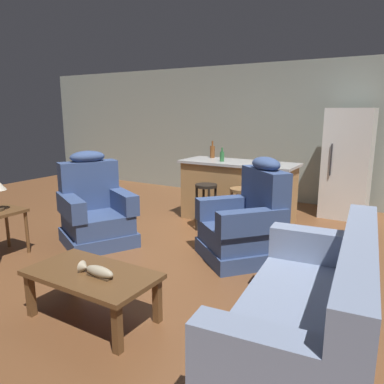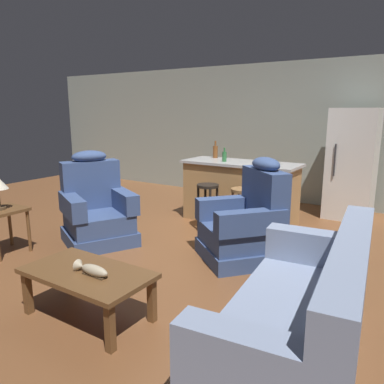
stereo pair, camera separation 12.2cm
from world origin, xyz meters
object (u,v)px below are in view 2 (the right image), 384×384
(couch, at_px, (303,320))
(bottle_short_amber, at_px, (224,156))
(fish_figurine, at_px, (92,270))
(bottle_tall_green, at_px, (215,151))
(end_table, at_px, (2,217))
(refrigerator, at_px, (352,164))
(coffee_table, at_px, (87,277))
(bar_stool_right, at_px, (242,204))
(recliner_near_lamp, at_px, (97,211))
(recliner_near_island, at_px, (246,224))
(kitchen_island, at_px, (240,192))
(bar_stool_left, at_px, (208,198))

(couch, relative_size, bottle_short_amber, 9.20)
(fish_figurine, xyz_separation_m, couch, (1.60, 0.40, -0.12))
(fish_figurine, relative_size, bottle_tall_green, 1.21)
(end_table, distance_m, refrigerator, 5.13)
(coffee_table, xyz_separation_m, end_table, (-2.00, 0.46, 0.10))
(couch, bearing_deg, bar_stool_right, -61.79)
(recliner_near_lamp, height_order, bottle_tall_green, bottle_tall_green)
(fish_figurine, height_order, bottle_tall_green, bottle_tall_green)
(end_table, relative_size, bar_stool_right, 0.82)
(fish_figurine, height_order, bar_stool_right, bar_stool_right)
(bottle_tall_green, relative_size, bottle_short_amber, 1.31)
(recliner_near_island, relative_size, refrigerator, 0.68)
(recliner_near_lamp, bearing_deg, end_table, -97.42)
(kitchen_island, bearing_deg, bar_stool_right, -61.60)
(recliner_near_lamp, xyz_separation_m, bar_stool_left, (0.99, 1.22, 0.05))
(refrigerator, distance_m, bottle_tall_green, 2.20)
(recliner_near_lamp, distance_m, bar_stool_right, 1.97)
(couch, relative_size, recliner_near_island, 1.65)
(fish_figurine, bearing_deg, recliner_near_lamp, 135.83)
(coffee_table, distance_m, fish_figurine, 0.14)
(fish_figurine, height_order, refrigerator, refrigerator)
(fish_figurine, relative_size, bar_stool_right, 0.50)
(coffee_table, xyz_separation_m, couch, (1.70, 0.37, -0.02))
(coffee_table, bearing_deg, end_table, 167.01)
(recliner_near_lamp, bearing_deg, couch, 9.15)
(bar_stool_left, height_order, bottle_short_amber, bottle_short_amber)
(kitchen_island, bearing_deg, bar_stool_left, -108.54)
(end_table, xyz_separation_m, bar_stool_left, (1.63, 2.14, 0.01))
(recliner_near_lamp, bearing_deg, bottle_tall_green, 100.66)
(refrigerator, bearing_deg, coffee_table, -105.48)
(recliner_near_island, height_order, bottle_tall_green, bottle_tall_green)
(recliner_near_lamp, relative_size, recliner_near_island, 1.00)
(coffee_table, relative_size, recliner_near_lamp, 0.92)
(bottle_tall_green, bearing_deg, end_table, -112.89)
(fish_figurine, height_order, end_table, end_table)
(fish_figurine, bearing_deg, end_table, 166.80)
(recliner_near_lamp, relative_size, bar_stool_left, 1.76)
(recliner_near_lamp, xyz_separation_m, kitchen_island, (1.20, 1.85, 0.06))
(bar_stool_right, bearing_deg, bottle_short_amber, 137.31)
(bar_stool_right, bearing_deg, bottle_tall_green, 136.99)
(bar_stool_right, height_order, bottle_tall_green, bottle_tall_green)
(bottle_short_amber, bearing_deg, coffee_table, -82.92)
(coffee_table, distance_m, bottle_tall_green, 3.60)
(end_table, bearing_deg, bottle_short_amber, 58.90)
(end_table, height_order, bar_stool_left, bar_stool_left)
(coffee_table, distance_m, refrigerator, 4.63)
(recliner_near_lamp, bearing_deg, bottle_short_amber, 88.40)
(refrigerator, bearing_deg, end_table, -129.07)
(couch, xyz_separation_m, bottle_short_amber, (-2.08, 2.75, 0.69))
(recliner_near_lamp, distance_m, refrigerator, 4.02)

